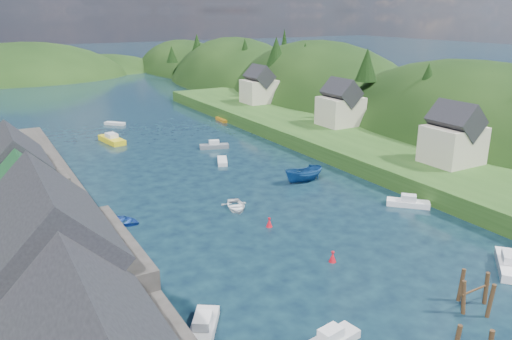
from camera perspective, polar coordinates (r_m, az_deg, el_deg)
ground at (r=79.30m, az=-7.98°, el=1.44°), size 600.00×600.00×0.00m
hillside_right at (r=124.07m, az=7.17°, el=3.88°), size 36.00×245.56×48.00m
far_hills at (r=199.70m, az=-21.30°, el=7.08°), size 103.00×68.00×44.00m
hill_trees at (r=91.32m, az=-11.77°, el=10.50°), size 91.83×150.17×12.46m
quay_left at (r=46.07m, az=-21.77°, el=-10.79°), size 12.00×110.00×2.00m
quayside_buildings at (r=31.08m, az=-22.69°, el=-12.50°), size 8.00×35.84×12.90m
boat_sheds at (r=62.12m, az=-26.81°, el=0.14°), size 7.00×21.00×7.50m
terrace_right at (r=83.39m, az=10.83°, el=2.96°), size 16.00×120.00×2.40m
right_bank_cottages at (r=90.52m, az=9.02°, el=7.23°), size 9.00×59.24×8.41m
piling_cluster_far at (r=42.96m, az=23.73°, el=-13.02°), size 3.13×2.93×3.39m
channel_buoy_near at (r=46.95m, az=8.75°, el=-9.80°), size 0.70×0.70×1.10m
channel_buoy_far at (r=53.45m, az=1.53°, el=-6.03°), size 0.70×0.70×1.10m
moored_boats at (r=56.72m, az=0.68°, el=-4.44°), size 36.34×91.50×2.27m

